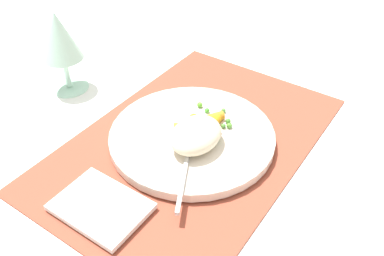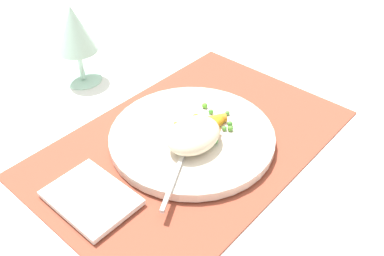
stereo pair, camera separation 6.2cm
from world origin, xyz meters
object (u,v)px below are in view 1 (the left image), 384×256
Objects in this scene: carrot_portion at (204,123)px; wine_glass at (60,38)px; plate at (192,136)px; napkin at (101,207)px; rice_mound at (196,135)px; fork at (189,150)px.

wine_glass is at bearing 93.96° from carrot_portion.
plate is 2.14× the size of napkin.
rice_mound is 0.59× the size of wine_glass.
plate reaches higher than napkin.
plate is at bearing -6.23° from napkin.
carrot_portion is at bearing -17.87° from plate.
fork is at bearing -152.08° from plate.
wine_glass is (0.00, 0.28, 0.09)m from plate.
wine_glass reaches higher than rice_mound.
plate is 1.72× the size of wine_glass.
napkin is (-0.19, 0.02, -0.00)m from plate.
fork is 1.50× the size of napkin.
rice_mound is 0.31m from wine_glass.
wine_glass is at bearing 54.36° from napkin.
carrot_portion is (0.02, -0.01, 0.01)m from plate.
wine_glass is 1.25× the size of napkin.
wine_glass reaches higher than carrot_portion.
rice_mound is 0.03m from fork.
wine_glass is at bearing 89.54° from plate.
rice_mound reaches higher than carrot_portion.
carrot_portion reaches higher than fork.
rice_mound is (-0.02, -0.02, 0.03)m from plate.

